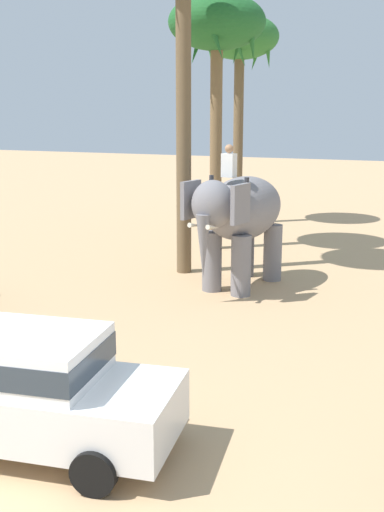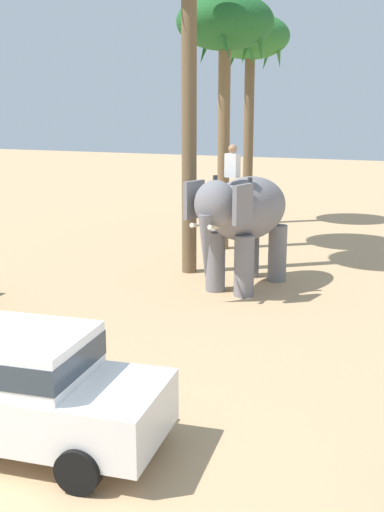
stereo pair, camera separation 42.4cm
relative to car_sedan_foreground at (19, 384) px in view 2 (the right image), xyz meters
name	(u,v)px [view 2 (the right image)]	position (x,y,z in m)	size (l,w,h in m)	color
ground_plane	(16,472)	(0.40, -0.59, -0.93)	(120.00, 120.00, 0.00)	tan
car_sedan_foreground	(19,384)	(0.00, 0.00, 0.00)	(4.33, 2.40, 1.70)	white
elephant_with_mahout	(244,215)	(-0.26, 9.15, 1.06)	(2.09, 3.98, 3.88)	slate
palm_tree_near_hut	(250,43)	(-3.87, 18.76, 6.50)	(3.20, 3.20, 8.60)	brown
palm_tree_left_of_road	(225,30)	(-2.77, 13.58, 6.37)	(3.20, 3.20, 8.46)	brown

